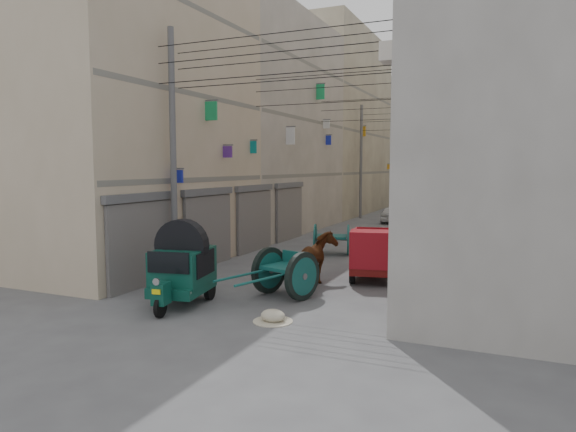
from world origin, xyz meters
The scene contains 18 objects.
ground centered at (0.00, 0.00, 0.00)m, with size 140.00×140.00×0.00m, color #4B4B4E.
building_row_left centered at (-8.00, 34.13, 6.46)m, with size 8.00×62.00×14.00m.
building_row_right centered at (8.00, 34.13, 6.46)m, with size 8.00×62.00×14.00m.
end_cap_building centered at (0.00, 66.00, 6.50)m, with size 22.00×10.00×13.00m, color #B6AD90.
shutters_left centered at (-3.92, 10.38, 1.49)m, with size 0.18×14.40×2.88m.
signboards centered at (-0.01, 21.66, 3.43)m, with size 8.22×40.52×5.67m.
ac_units centered at (3.65, 7.67, 7.43)m, with size 0.70×6.55×3.35m.
utility_poles centered at (0.00, 17.00, 4.00)m, with size 7.40×22.20×8.00m.
overhead_cables centered at (0.00, 14.40, 6.77)m, with size 7.40×22.52×1.12m.
auto_rickshaw centered at (-1.64, 3.61, 1.03)m, with size 1.71×2.55×1.74m.
tonga_cart centered at (0.54, 5.45, 0.70)m, with size 1.96×3.18×1.35m.
mini_truck centered at (2.27, 8.52, 0.81)m, with size 1.93×3.22×1.69m.
second_cart centered at (-0.52, 12.62, 0.68)m, with size 1.74×1.62×1.28m.
feed_sack centered at (1.24, 3.17, 0.15)m, with size 0.59×0.47×0.30m, color beige.
horse centered at (0.94, 7.00, 0.82)m, with size 0.88×1.94×1.64m, color maroon.
distant_car_white centered at (-0.84, 26.09, 0.54)m, with size 1.28×3.19×1.09m, color silver.
distant_car_grey centered at (2.74, 31.62, 0.53)m, with size 1.12×3.21×1.06m, color #5A5F5C.
distant_car_green centered at (-0.94, 36.28, 0.58)m, with size 1.63×4.02×1.17m, color #1B5045.
Camera 1 is at (6.34, -7.56, 3.66)m, focal length 32.00 mm.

